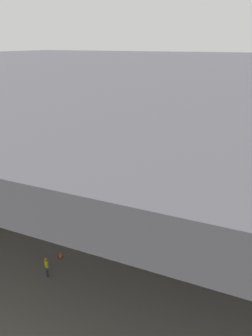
{
  "coord_description": "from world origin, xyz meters",
  "views": [
    {
      "loc": [
        21.54,
        -40.66,
        17.57
      ],
      "look_at": [
        3.59,
        -3.81,
        2.71
      ],
      "focal_mm": 37.27,
      "sensor_mm": 36.0,
      "label": 1
    }
  ],
  "objects_px": {
    "boarding_stairs": "(97,200)",
    "crew_worker_near_nose": "(47,265)",
    "traffic_cone_orange": "(60,255)",
    "crew_worker_by_stairs": "(112,190)",
    "airplane_main": "(142,150)"
  },
  "relations": [
    {
      "from": "crew_worker_by_stairs",
      "to": "traffic_cone_orange",
      "type": "xyz_separation_m",
      "value": [
        1.89,
        -12.92,
        -0.72
      ]
    },
    {
      "from": "crew_worker_near_nose",
      "to": "traffic_cone_orange",
      "type": "height_order",
      "value": "crew_worker_near_nose"
    },
    {
      "from": "boarding_stairs",
      "to": "crew_worker_near_nose",
      "type": "relative_size",
      "value": 2.78
    },
    {
      "from": "airplane_main",
      "to": "boarding_stairs",
      "type": "relative_size",
      "value": 8.28
    },
    {
      "from": "crew_worker_near_nose",
      "to": "traffic_cone_orange",
      "type": "bearing_deg",
      "value": 103.07
    },
    {
      "from": "boarding_stairs",
      "to": "crew_worker_near_nose",
      "type": "xyz_separation_m",
      "value": [
        2.86,
        -12.75,
        0.26
      ]
    },
    {
      "from": "crew_worker_near_nose",
      "to": "airplane_main",
      "type": "bearing_deg",
      "value": 95.21
    },
    {
      "from": "airplane_main",
      "to": "traffic_cone_orange",
      "type": "height_order",
      "value": "airplane_main"
    },
    {
      "from": "crew_worker_near_nose",
      "to": "crew_worker_by_stairs",
      "type": "xyz_separation_m",
      "value": [
        -2.48,
        15.46,
        0.0
      ]
    },
    {
      "from": "boarding_stairs",
      "to": "traffic_cone_orange",
      "type": "bearing_deg",
      "value": -77.44
    },
    {
      "from": "airplane_main",
      "to": "crew_worker_near_nose",
      "type": "height_order",
      "value": "airplane_main"
    },
    {
      "from": "crew_worker_by_stairs",
      "to": "airplane_main",
      "type": "bearing_deg",
      "value": 88.01
    },
    {
      "from": "airplane_main",
      "to": "crew_worker_by_stairs",
      "type": "height_order",
      "value": "airplane_main"
    },
    {
      "from": "boarding_stairs",
      "to": "crew_worker_by_stairs",
      "type": "height_order",
      "value": "boarding_stairs"
    },
    {
      "from": "crew_worker_near_nose",
      "to": "traffic_cone_orange",
      "type": "relative_size",
      "value": 2.92
    }
  ]
}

